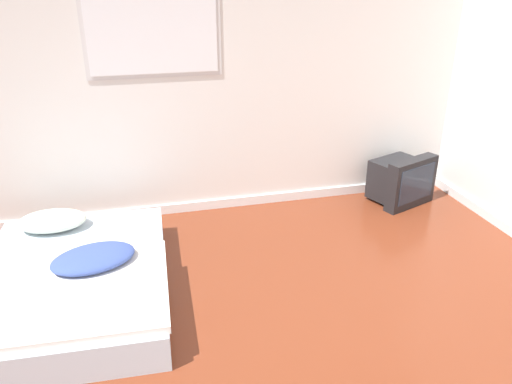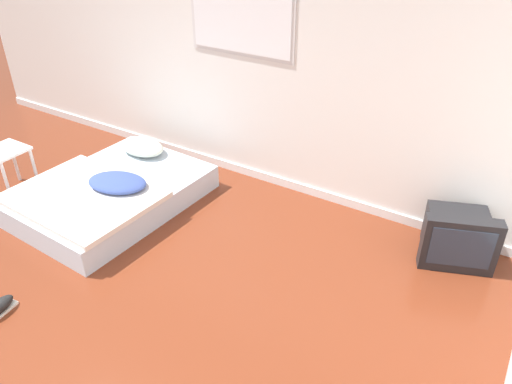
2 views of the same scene
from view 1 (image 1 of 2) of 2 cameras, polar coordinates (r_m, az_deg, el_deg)
wall_back at (r=4.44m, az=-9.87°, el=13.11°), size 7.89×0.08×2.60m
mattress_bed at (r=3.73m, az=-20.15°, el=-9.41°), size 1.34×1.77×0.38m
crt_tv at (r=5.09m, az=16.21°, el=1.33°), size 0.64×0.58×0.48m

